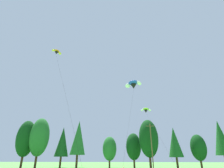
{
  "coord_description": "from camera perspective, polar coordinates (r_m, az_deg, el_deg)",
  "views": [
    {
      "loc": [
        -0.74,
        -1.57,
        2.88
      ],
      "look_at": [
        -2.72,
        24.52,
        13.99
      ],
      "focal_mm": 27.74,
      "sensor_mm": 36.0,
      "label": 1
    }
  ],
  "objects": [
    {
      "name": "utility_pole",
      "position": [
        47.07,
        12.92,
        -18.95
      ],
      "size": [
        2.2,
        0.26,
        11.01
      ],
      "color": "brown",
      "rests_on": "ground_plane"
    },
    {
      "name": "treeline_tree_c",
      "position": [
        58.88,
        -16.01,
        -17.79
      ],
      "size": [
        4.19,
        4.19,
        11.79
      ],
      "color": "#472D19",
      "rests_on": "ground_plane"
    },
    {
      "name": "treeline_tree_f",
      "position": [
        55.3,
        7.11,
        -19.75
      ],
      "size": [
        4.42,
        4.42,
        9.69
      ],
      "color": "#472D19",
      "rests_on": "ground_plane"
    },
    {
      "name": "treeline_tree_i",
      "position": [
        56.88,
        26.59,
        -18.21
      ],
      "size": [
        4.21,
        4.21,
        8.93
      ],
      "color": "#472D19",
      "rests_on": "ground_plane"
    },
    {
      "name": "treeline_tree_g",
      "position": [
        51.21,
        11.96,
        -17.08
      ],
      "size": [
        5.26,
        5.26,
        12.81
      ],
      "color": "#472D19",
      "rests_on": "ground_plane"
    },
    {
      "name": "treeline_tree_b",
      "position": [
        58.63,
        -22.78,
        -15.77
      ],
      "size": [
        5.61,
        5.61,
        14.12
      ],
      "color": "#472D19",
      "rests_on": "ground_plane"
    },
    {
      "name": "parafoil_kite_far_lime_white",
      "position": [
        43.07,
        11.12,
        -8.43
      ],
      "size": [
        2.73,
        17.75,
        12.8
      ],
      "color": "#93D633"
    },
    {
      "name": "treeline_tree_e",
      "position": [
        55.96,
        -0.81,
        -20.5
      ],
      "size": [
        4.18,
        4.18,
        8.8
      ],
      "color": "#472D19",
      "rests_on": "ground_plane"
    },
    {
      "name": "parafoil_kite_high_orange",
      "position": [
        38.93,
        -17.79,
        9.98
      ],
      "size": [
        10.32,
        10.5,
        22.79
      ],
      "color": "orange"
    },
    {
      "name": "treeline_tree_h",
      "position": [
        55.95,
        19.92,
        -17.54
      ],
      "size": [
        4.05,
        4.05,
        11.13
      ],
      "color": "#472D19",
      "rests_on": "ground_plane"
    },
    {
      "name": "treeline_tree_j",
      "position": [
        60.9,
        32.17,
        -14.69
      ],
      "size": [
        4.46,
        4.46,
        13.02
      ],
      "color": "#472D19",
      "rests_on": "ground_plane"
    },
    {
      "name": "treeline_tree_a",
      "position": [
        60.88,
        -26.52,
        -15.75
      ],
      "size": [
        5.44,
        5.44,
        13.49
      ],
      "color": "#472D19",
      "rests_on": "ground_plane"
    },
    {
      "name": "treeline_tree_d",
      "position": [
        57.46,
        -11.01,
        -16.92
      ],
      "size": [
        4.61,
        4.61,
        13.7
      ],
      "color": "#472D19",
      "rests_on": "ground_plane"
    },
    {
      "name": "parafoil_kite_mid_blue_white",
      "position": [
        38.2,
        7.04,
        -0.16
      ],
      "size": [
        4.57,
        10.38,
        17.4
      ],
      "color": "blue"
    }
  ]
}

